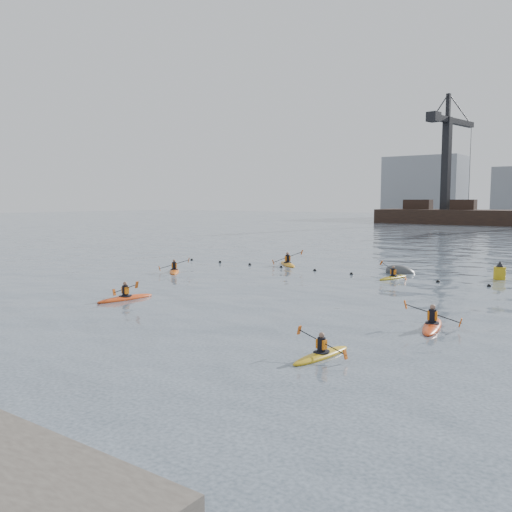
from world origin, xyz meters
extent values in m
plane|color=#323D48|center=(0.00, 0.00, 0.00)|extent=(400.00, 400.00, 0.00)
sphere|color=black|center=(-17.00, 22.50, 0.03)|extent=(0.24, 0.24, 0.24)
sphere|color=black|center=(-14.00, 22.66, 0.03)|extent=(0.24, 0.24, 0.24)
sphere|color=black|center=(-11.00, 22.75, 0.03)|extent=(0.24, 0.24, 0.24)
sphere|color=black|center=(-8.00, 22.72, 0.03)|extent=(0.24, 0.24, 0.24)
sphere|color=black|center=(-5.00, 22.58, 0.03)|extent=(0.24, 0.24, 0.24)
sphere|color=black|center=(-2.00, 22.41, 0.03)|extent=(0.24, 0.24, 0.24)
sphere|color=black|center=(1.00, 22.28, 0.03)|extent=(0.24, 0.24, 0.24)
sphere|color=black|center=(4.00, 22.25, 0.03)|extent=(0.24, 0.24, 0.24)
sphere|color=black|center=(7.00, 22.34, 0.03)|extent=(0.24, 0.24, 0.24)
cube|color=black|center=(-28.00, 110.00, 4.20)|extent=(6.00, 3.00, 2.20)
cube|color=black|center=(-18.00, 110.00, 4.20)|extent=(5.00, 3.00, 2.20)
cube|color=black|center=(-22.00, 110.00, 13.10)|extent=(1.85, 1.85, 20.00)
cube|color=black|center=(-21.53, 112.66, 22.50)|extent=(4.31, 17.93, 1.20)
cube|color=black|center=(-23.09, 103.80, 22.50)|extent=(2.62, 2.94, 2.00)
cube|color=black|center=(-22.00, 110.00, 25.60)|extent=(0.93, 0.93, 5.00)
cube|color=gray|center=(-40.00, 150.00, 9.00)|extent=(22.00, 14.00, 18.00)
ellipsoid|color=#D44214|center=(-7.26, 6.86, 0.04)|extent=(1.09, 3.35, 0.33)
cylinder|color=black|center=(-7.26, 6.86, 0.18)|extent=(0.69, 0.69, 0.06)
cylinder|color=black|center=(-7.26, 6.86, 0.46)|extent=(0.31, 0.31, 0.54)
cube|color=orange|center=(-7.26, 6.86, 0.48)|extent=(0.40, 0.27, 0.35)
sphere|color=#8C6651|center=(-7.26, 6.86, 0.82)|extent=(0.22, 0.22, 0.22)
cylinder|color=black|center=(-7.26, 6.86, 0.57)|extent=(2.16, 0.32, 0.72)
cube|color=#D85914|center=(-8.30, 6.99, 0.25)|extent=(0.17, 0.16, 0.35)
cube|color=#D85914|center=(-6.22, 6.72, 0.88)|extent=(0.17, 0.16, 0.35)
ellipsoid|color=gold|center=(5.99, 3.71, 0.04)|extent=(0.93, 2.95, 0.29)
cylinder|color=black|center=(5.99, 3.71, 0.15)|extent=(0.61, 0.61, 0.05)
cylinder|color=black|center=(5.99, 3.71, 0.41)|extent=(0.27, 0.27, 0.47)
cube|color=orange|center=(5.99, 3.71, 0.43)|extent=(0.35, 0.24, 0.31)
sphere|color=#8C6651|center=(5.99, 3.71, 0.73)|extent=(0.19, 0.19, 0.19)
cylinder|color=black|center=(5.99, 3.71, 0.50)|extent=(1.93, 0.27, 0.55)
cube|color=#D85914|center=(5.07, 3.82, 0.74)|extent=(0.14, 0.14, 0.31)
cube|color=#D85914|center=(6.91, 3.60, 0.26)|extent=(0.14, 0.14, 0.31)
ellipsoid|color=orange|center=(-12.83, 16.12, 0.04)|extent=(2.69, 2.81, 0.32)
cylinder|color=black|center=(-12.83, 16.12, 0.17)|extent=(0.86, 0.86, 0.06)
cylinder|color=black|center=(-12.83, 16.12, 0.46)|extent=(0.30, 0.30, 0.53)
cube|color=orange|center=(-12.83, 16.12, 0.48)|extent=(0.42, 0.41, 0.34)
sphere|color=#8C6651|center=(-12.83, 16.12, 0.81)|extent=(0.21, 0.21, 0.21)
cylinder|color=black|center=(-12.83, 16.12, 0.56)|extent=(1.60, 1.50, 0.65)
cube|color=#D85914|center=(-13.58, 15.41, 0.27)|extent=(0.20, 0.20, 0.35)
cube|color=#D85914|center=(-12.08, 16.83, 0.84)|extent=(0.20, 0.20, 0.35)
ellipsoid|color=gold|center=(1.09, 22.23, 0.04)|extent=(1.20, 3.03, 0.30)
cylinder|color=black|center=(1.09, 22.23, 0.16)|extent=(0.66, 0.66, 0.06)
cylinder|color=black|center=(1.09, 22.23, 0.42)|extent=(0.28, 0.28, 0.48)
cube|color=orange|center=(1.09, 22.23, 0.44)|extent=(0.37, 0.27, 0.32)
sphere|color=#8C6651|center=(1.09, 22.23, 0.74)|extent=(0.19, 0.19, 0.19)
cylinder|color=black|center=(1.09, 22.23, 0.51)|extent=(1.79, 0.41, 0.99)
cube|color=#D85914|center=(0.16, 22.43, 0.96)|extent=(0.21, 0.17, 0.30)
cube|color=#D85914|center=(2.01, 22.04, 0.07)|extent=(0.21, 0.17, 0.30)
ellipsoid|color=red|center=(7.60, 9.95, 0.04)|extent=(1.36, 3.41, 0.33)
cylinder|color=black|center=(7.60, 9.95, 0.18)|extent=(0.74, 0.74, 0.06)
cylinder|color=black|center=(7.60, 9.95, 0.47)|extent=(0.31, 0.31, 0.54)
cube|color=orange|center=(7.60, 9.95, 0.49)|extent=(0.42, 0.30, 0.36)
sphere|color=#8C6651|center=(7.60, 9.95, 0.84)|extent=(0.22, 0.22, 0.22)
cylinder|color=black|center=(7.60, 9.95, 0.57)|extent=(2.19, 0.51, 0.64)
cube|color=#D85914|center=(8.64, 10.18, 0.30)|extent=(0.17, 0.17, 0.36)
cube|color=#D85914|center=(6.56, 9.73, 0.85)|extent=(0.17, 0.17, 0.36)
ellipsoid|color=orange|center=(-8.52, 24.42, 0.05)|extent=(3.15, 3.03, 0.36)
cylinder|color=black|center=(-8.52, 24.42, 0.19)|extent=(0.97, 0.97, 0.07)
cylinder|color=black|center=(-8.52, 24.42, 0.51)|extent=(0.34, 0.34, 0.59)
cube|color=orange|center=(-8.52, 24.42, 0.54)|extent=(0.46, 0.47, 0.39)
sphere|color=#8C6651|center=(-8.52, 24.42, 0.91)|extent=(0.24, 0.24, 0.24)
cylinder|color=black|center=(-8.52, 24.42, 0.63)|extent=(1.67, 1.76, 0.84)
cube|color=#D85914|center=(-9.32, 23.58, 0.25)|extent=(0.24, 0.24, 0.39)
cube|color=#D85914|center=(-7.72, 25.27, 1.00)|extent=(0.24, 0.24, 0.39)
ellipsoid|color=#404346|center=(0.47, 25.18, 0.00)|extent=(2.63, 2.04, 1.49)
cylinder|color=gold|center=(6.83, 25.94, 0.32)|extent=(0.75, 0.75, 0.96)
cone|color=black|center=(6.83, 25.94, 1.01)|extent=(0.47, 0.47, 0.37)
camera|label=1|loc=(14.37, -11.56, 5.10)|focal=38.00mm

